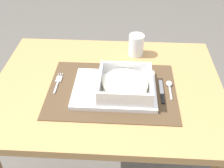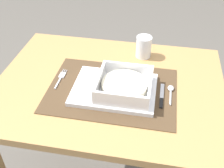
{
  "view_description": "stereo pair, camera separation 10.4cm",
  "coord_description": "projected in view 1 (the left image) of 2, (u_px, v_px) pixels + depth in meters",
  "views": [
    {
      "loc": [
        0.07,
        -0.85,
        1.43
      ],
      "look_at": [
        0.02,
        -0.04,
        0.78
      ],
      "focal_mm": 44.62,
      "sensor_mm": 36.0,
      "label": 1
    },
    {
      "loc": [
        0.17,
        -0.84,
        1.43
      ],
      "look_at": [
        0.02,
        -0.04,
        0.78
      ],
      "focal_mm": 44.62,
      "sensor_mm": 36.0,
      "label": 2
    }
  ],
  "objects": [
    {
      "name": "fork",
      "position": [
        58.0,
        81.0,
        1.1
      ],
      "size": [
        0.02,
        0.13,
        0.0
      ],
      "rotation": [
        0.0,
        0.0,
        -0.02
      ],
      "color": "silver",
      "rests_on": "placemat"
    },
    {
      "name": "drinking_glass",
      "position": [
        136.0,
        46.0,
        1.24
      ],
      "size": [
        0.07,
        0.07,
        0.1
      ],
      "color": "white",
      "rests_on": "dining_table"
    },
    {
      "name": "dining_table",
      "position": [
        108.0,
        107.0,
        1.17
      ],
      "size": [
        0.9,
        0.68,
        0.75
      ],
      "color": "#B2844C",
      "rests_on": "ground"
    },
    {
      "name": "placemat",
      "position": [
        112.0,
        90.0,
        1.06
      ],
      "size": [
        0.48,
        0.35,
        0.0
      ],
      "primitive_type": "cube",
      "color": "#4C3823",
      "rests_on": "dining_table"
    },
    {
      "name": "butter_knife",
      "position": [
        162.0,
        93.0,
        1.04
      ],
      "size": [
        0.01,
        0.14,
        0.01
      ],
      "rotation": [
        0.0,
        0.0,
        0.06
      ],
      "color": "black",
      "rests_on": "placemat"
    },
    {
      "name": "porridge_bowl",
      "position": [
        125.0,
        85.0,
        1.02
      ],
      "size": [
        0.2,
        0.2,
        0.06
      ],
      "color": "white",
      "rests_on": "serving_plate"
    },
    {
      "name": "serving_plate",
      "position": [
        115.0,
        89.0,
        1.05
      ],
      "size": [
        0.31,
        0.23,
        0.02
      ],
      "primitive_type": "cube",
      "color": "white",
      "rests_on": "placemat"
    },
    {
      "name": "spoon",
      "position": [
        169.0,
        85.0,
        1.07
      ],
      "size": [
        0.02,
        0.11,
        0.01
      ],
      "rotation": [
        0.0,
        0.0,
        0.01
      ],
      "color": "silver",
      "rests_on": "placemat"
    }
  ]
}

